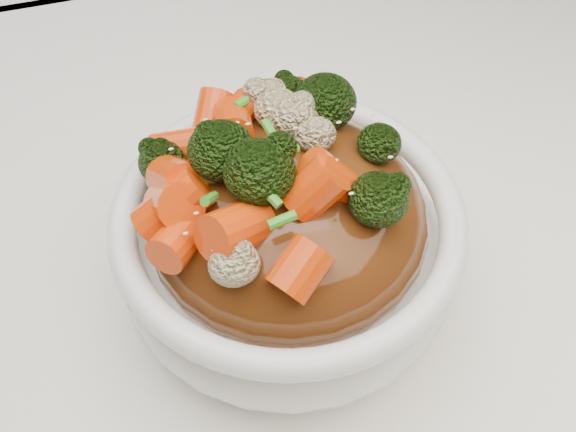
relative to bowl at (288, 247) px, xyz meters
name	(u,v)px	position (x,y,z in m)	size (l,w,h in m)	color
tablecloth	(381,333)	(0.05, -0.04, -0.06)	(1.20, 0.80, 0.04)	white
bowl	(288,247)	(0.00, 0.00, 0.00)	(0.20, 0.20, 0.08)	white
sauce_base	(288,219)	(0.00, 0.00, 0.03)	(0.16, 0.16, 0.09)	#4D250D
carrots	(288,148)	(0.00, 0.00, 0.08)	(0.16, 0.16, 0.05)	#DF3E07
broccoli	(288,149)	(0.00, 0.00, 0.08)	(0.16, 0.16, 0.04)	black
cauliflower	(288,152)	(0.00, 0.00, 0.08)	(0.16, 0.16, 0.03)	#CFBD8D
scallions	(288,146)	(0.00, 0.00, 0.08)	(0.12, 0.12, 0.02)	green
sesame_seeds	(288,146)	(0.00, 0.00, 0.08)	(0.14, 0.14, 0.01)	beige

